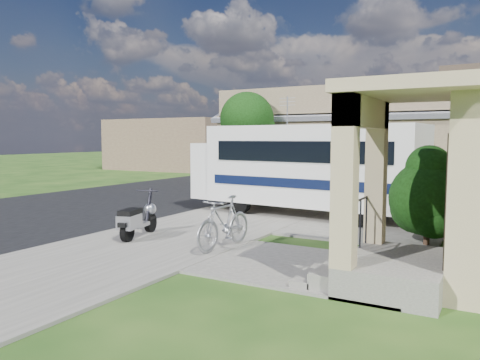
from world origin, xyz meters
The scene contains 18 objects.
ground centered at (0.00, 0.00, 0.00)m, with size 120.00×120.00×0.00m, color #173C10.
street_slab centered at (-7.50, 10.00, 0.01)m, with size 9.00×80.00×0.02m, color black.
sidewalk_slab centered at (-1.00, 10.00, 0.03)m, with size 4.00×80.00×0.06m, color #5F5C55.
driveway_slab centered at (1.50, 4.50, 0.03)m, with size 7.00×6.00×0.05m, color #5F5C55.
walk_slab centered at (3.00, -1.00, 0.03)m, with size 4.00×3.00×0.05m, color #5F5C55.
warehouse centered at (0.00, 13.97, 1.99)m, with size 12.50×8.40×5.04m.
distant_bldg_far centered at (-17.00, 22.00, 2.00)m, with size 10.00×8.00×4.00m, color brown.
distant_bldg_near centered at (-15.00, 34.00, 1.60)m, with size 8.00×7.00×3.20m, color brown.
street_tree_a centered at (-3.70, 9.05, 3.25)m, with size 2.44×2.40×4.58m.
street_tree_b centered at (-3.70, 19.05, 3.39)m, with size 2.44×2.40×4.73m.
street_tree_c centered at (-3.70, 28.05, 3.10)m, with size 2.44×2.40×4.42m.
motorhome centered at (0.67, 4.72, 1.65)m, with size 7.63×2.88×3.83m.
shrub centered at (4.78, 2.14, 1.21)m, with size 1.93×1.84×2.37m.
scooter centered at (-1.64, -0.69, 0.51)m, with size 0.79×1.74×1.16m.
bicycle centered at (0.83, -0.58, 0.58)m, with size 0.55×1.94×1.17m, color #A2A3AA.
pickup_truck centered at (-5.76, 13.32, 0.76)m, with size 2.52×5.47×1.52m, color white.
van centered at (-6.68, 19.66, 0.87)m, with size 2.43×5.97×1.73m, color white.
garden_hose centered at (3.73, -0.43, 0.09)m, with size 0.39×0.39×0.17m, color #146113.
Camera 1 is at (6.19, -9.39, 2.52)m, focal length 35.00 mm.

